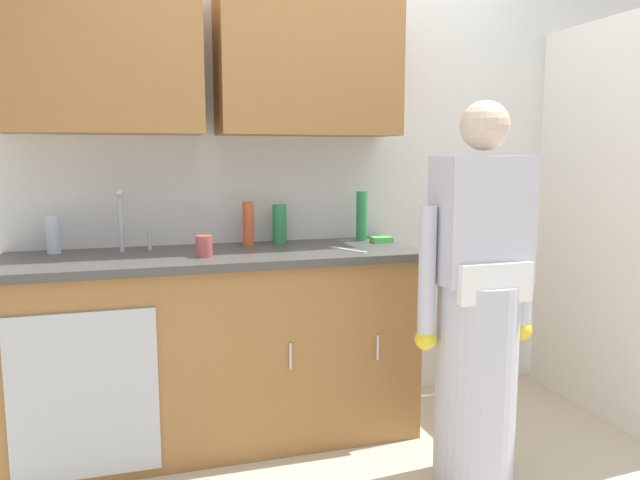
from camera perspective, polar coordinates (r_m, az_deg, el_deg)
kitchen_wall_with_uppers at (r=3.31m, az=-3.29°, el=9.16°), size 4.80×0.44×2.70m
closet_door_panel at (r=3.55m, az=25.07°, el=1.47°), size 0.04×1.10×2.10m
counter_cabinet at (r=3.10m, az=-9.42°, el=-10.12°), size 1.90×0.62×0.90m
countertop at (r=2.99m, az=-9.57°, el=-1.50°), size 1.96×0.66×0.04m
sink at (r=2.97m, az=-17.18°, el=-1.69°), size 0.50×0.36×0.35m
person_at_sink at (r=2.68m, az=14.44°, el=-7.76°), size 0.55×0.34×1.62m
bottle_soap at (r=3.34m, az=3.89°, el=2.24°), size 0.06×0.06×0.27m
bottle_dish_liquid at (r=3.23m, az=-3.79°, el=1.50°), size 0.07×0.07×0.21m
bottle_water_tall at (r=3.16m, az=-23.53°, el=0.49°), size 0.06×0.06×0.18m
bottle_water_short at (r=3.18m, az=-6.68°, el=1.52°), size 0.06×0.06×0.22m
cup_by_sink at (r=2.85m, az=-10.72°, el=-0.58°), size 0.08×0.08×0.10m
knife_on_counter at (r=3.00m, az=2.60°, el=-0.90°), size 0.13×0.23×0.01m
sponge at (r=3.28m, az=5.74°, el=0.03°), size 0.11×0.07×0.03m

